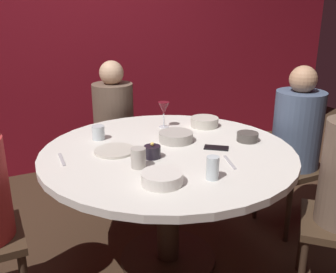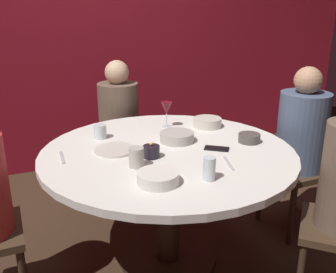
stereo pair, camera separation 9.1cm
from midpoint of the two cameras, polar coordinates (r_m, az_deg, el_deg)
The scene contains 18 objects.
ground_plane at distance 2.57m, azimuth 1.06°, elevation -17.88°, with size 8.00×8.00×0.00m, color #382619.
back_wall at distance 3.79m, azimuth -10.76°, elevation 15.10°, with size 6.00×0.10×2.60m, color maroon.
dining_table at distance 2.25m, azimuth 1.16°, elevation -5.27°, with size 1.46×1.46×0.75m.
seated_diner_back at distance 3.10m, azimuth -6.54°, elevation 3.30°, with size 0.40×0.40×1.14m.
seated_diner_right at distance 2.75m, azimuth 20.25°, elevation 0.48°, with size 0.40×0.40×1.17m.
candle_holder at distance 2.08m, azimuth -1.25°, elevation -2.26°, with size 0.09×0.09×0.09m.
wine_glass at distance 2.56m, azimuth 0.80°, elevation 4.12°, with size 0.08×0.08×0.18m.
dinner_plate at distance 2.19m, azimuth -6.76°, elevation -2.00°, with size 0.23×0.23×0.01m, color beige.
cell_phone at distance 2.23m, azimuth 8.44°, elevation -1.80°, with size 0.07×0.14×0.01m, color black.
bowl_serving_large at distance 2.32m, azimuth 2.46°, elevation -0.07°, with size 0.21×0.21×0.06m, color #B2ADA3.
bowl_salad_center at distance 2.62m, azimuth 6.91°, elevation 2.09°, with size 0.19×0.19×0.06m, color beige.
bowl_small_white at distance 1.78m, azimuth -0.06°, elevation -6.21°, with size 0.20×0.20×0.06m, color silver.
bowl_sauce_side at distance 2.37m, azimuth 13.11°, elevation -0.23°, with size 0.13×0.13×0.05m, color #4C4742.
cup_near_candle at distance 2.40m, azimuth -9.02°, elevation 0.71°, with size 0.08×0.08×0.09m, color silver.
cup_by_left_diner at distance 1.95m, azimuth -3.43°, elevation -3.14°, with size 0.08×0.08×0.10m, color #B2ADA3.
cup_by_right_diner at distance 1.82m, azimuth 7.60°, elevation -4.81°, with size 0.06×0.06×0.11m, color silver.
fork_near_plate at distance 2.04m, azimuth 10.31°, elevation -3.98°, with size 0.02×0.18×0.01m, color #B7B7BC.
knife_near_plate at distance 2.14m, azimuth -14.41°, elevation -3.08°, with size 0.02×0.18×0.01m, color #B7B7BC.
Camera 2 is at (-0.82, -1.88, 1.54)m, focal length 40.81 mm.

